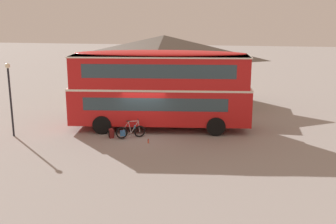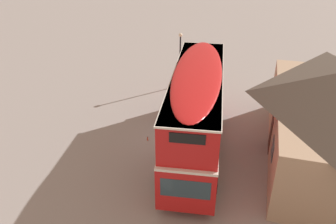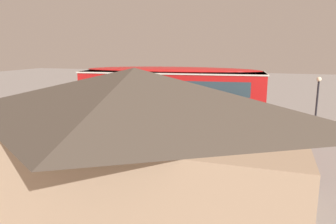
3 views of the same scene
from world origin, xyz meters
name	(u,v)px [view 3 (image 3 of 3)]	position (x,y,z in m)	size (l,w,h in m)	color
ground_plane	(187,143)	(0.00, 0.00, 0.00)	(120.00, 120.00, 0.00)	gray
double_decker_bus	(171,104)	(0.72, 1.18, 2.65)	(10.93, 3.57, 4.79)	black
touring_bicycle	(201,134)	(-0.69, -0.88, 0.37)	(1.59, 0.89, 1.03)	black
backpack_on_ground	(217,136)	(-1.73, -1.00, 0.29)	(0.37, 0.37, 0.56)	maroon
water_bottle_red_squeeze	(185,134)	(0.54, -1.64, 0.12)	(0.07, 0.07, 0.25)	#D84C33
pub_building	(136,140)	(-0.21, 8.58, 2.65)	(11.49, 7.36, 5.19)	tan
street_lamp	(317,104)	(-7.42, -1.48, 2.64)	(0.28, 0.28, 4.21)	black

